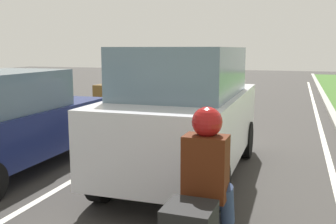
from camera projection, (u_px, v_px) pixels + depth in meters
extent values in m
plane|color=#383533|center=(201.00, 119.00, 12.62)|extent=(60.00, 60.00, 0.00)
cube|color=silver|center=(181.00, 118.00, 12.84)|extent=(0.12, 32.00, 0.01)
cube|color=silver|center=(320.00, 126.00, 11.49)|extent=(0.12, 32.00, 0.01)
cube|color=silver|center=(186.00, 125.00, 6.85)|extent=(1.93, 4.51, 1.10)
cube|color=slate|center=(184.00, 71.00, 6.56)|extent=(1.72, 2.71, 0.80)
cylinder|color=black|center=(167.00, 134.00, 8.65)|extent=(0.22, 0.76, 0.76)
cylinder|color=black|center=(246.00, 140.00, 8.11)|extent=(0.22, 0.76, 0.76)
cylinder|color=black|center=(102.00, 176.00, 5.78)|extent=(0.22, 0.76, 0.76)
cylinder|color=black|center=(218.00, 189.00, 5.24)|extent=(0.22, 0.76, 0.76)
cube|color=navy|center=(10.00, 131.00, 7.20)|extent=(1.77, 4.31, 0.84)
cube|color=slate|center=(4.00, 91.00, 6.98)|extent=(1.57, 2.10, 0.70)
cylinder|color=black|center=(27.00, 134.00, 8.89)|extent=(0.22, 0.64, 0.64)
cylinder|color=black|center=(90.00, 139.00, 8.38)|extent=(0.22, 0.64, 0.64)
cube|color=brown|center=(138.00, 92.00, 13.98)|extent=(1.69, 3.72, 0.80)
cube|color=slate|center=(135.00, 72.00, 13.63)|extent=(1.51, 1.92, 0.68)
cylinder|color=black|center=(132.00, 98.00, 15.45)|extent=(0.23, 0.60, 0.60)
cylinder|color=black|center=(168.00, 100.00, 15.00)|extent=(0.23, 0.60, 0.60)
cylinder|color=black|center=(103.00, 107.00, 13.09)|extent=(0.23, 0.60, 0.60)
cylinder|color=black|center=(145.00, 110.00, 12.64)|extent=(0.23, 0.60, 0.60)
ellipsoid|color=black|center=(215.00, 192.00, 3.99)|extent=(0.29, 0.51, 0.24)
cube|color=black|center=(189.00, 224.00, 3.14)|extent=(0.41, 0.41, 0.32)
cylinder|color=black|center=(221.00, 224.00, 4.39)|extent=(0.11, 0.60, 0.60)
cube|color=#4C1E0C|center=(206.00, 168.00, 3.56)|extent=(0.41, 0.27, 0.60)
sphere|color=maroon|center=(207.00, 122.00, 3.52)|extent=(0.28, 0.28, 0.28)
cylinder|color=navy|center=(191.00, 200.00, 3.78)|extent=(0.17, 0.30, 0.45)
cylinder|color=navy|center=(226.00, 204.00, 3.67)|extent=(0.17, 0.30, 0.45)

